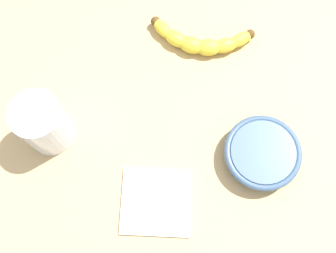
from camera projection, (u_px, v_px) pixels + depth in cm
name	position (u px, v px, depth cm)	size (l,w,h in cm)	color
wooden_tabletop	(133.00, 87.00, 82.55)	(120.00, 120.00, 3.00)	tan
banana	(201.00, 41.00, 82.08)	(20.22, 10.31, 3.29)	yellow
smoothie_glass	(44.00, 125.00, 73.03)	(8.66, 8.66, 11.69)	silver
ceramic_bowl	(262.00, 154.00, 74.69)	(13.84, 13.84, 3.75)	#3D5675
folded_napkin	(156.00, 202.00, 74.11)	(12.32, 11.89, 0.60)	white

